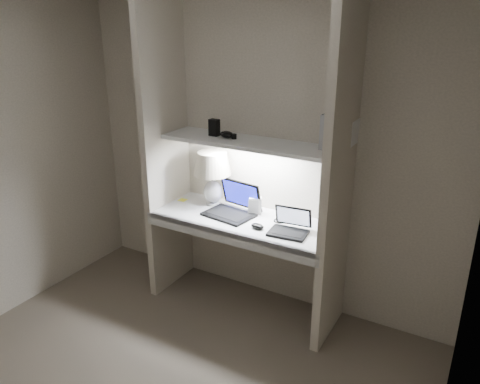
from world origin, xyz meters
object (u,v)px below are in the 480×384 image
Objects in this scene: laptop_main at (233,207)px; book_row at (339,133)px; table_lamp at (212,170)px; speaker at (255,206)px; laptop_netbook at (290,227)px.

book_row is (0.76, 0.15, 0.65)m from laptop_main.
speaker is at bearing 0.48° from table_lamp.
table_lamp is 1.07× the size of laptop_main.
laptop_netbook is 1.20× the size of book_row.
speaker is at bearing 37.73° from laptop_main.
laptop_netbook is at bearing -48.86° from speaker.
laptop_main is (0.24, -0.08, -0.25)m from table_lamp.
book_row reaches higher than laptop_main.
book_row reaches higher than laptop_netbook.
table_lamp is 0.36m from laptop_main.
laptop_main is 1.02m from book_row.
laptop_netbook is 2.16× the size of speaker.
book_row is at bearing 19.85° from laptop_main.
book_row is at bearing 40.40° from laptop_netbook.
laptop_main is 1.43× the size of laptop_netbook.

